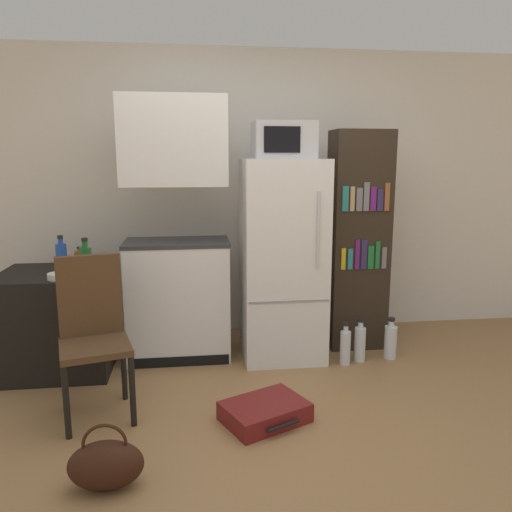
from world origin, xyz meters
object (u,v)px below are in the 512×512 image
Objects in this scene: bottle_amber_beer at (80,258)px; water_bottle_middle at (345,347)px; suitcase_large_flat at (265,412)px; water_bottle_back at (390,341)px; chair at (92,324)px; handbag at (106,464)px; water_bottle_front at (360,343)px; refrigerator at (282,260)px; side_table at (58,321)px; bowl at (59,276)px; bottle_blue_soda at (62,258)px; microwave at (283,140)px; kitchen_hutch at (177,243)px; bookshelf at (358,241)px.

water_bottle_middle is (2.00, -0.37, -0.67)m from bottle_amber_beer.
water_bottle_back is at bearing 11.73° from suitcase_large_flat.
chair is 1.89m from water_bottle_middle.
handbag is 2.18m from water_bottle_front.
refrigerator reaches higher than water_bottle_back.
side_table is 2.33× the size of water_bottle_middle.
bowl is 1.68m from suitcase_large_flat.
refrigerator is 5.59× the size of bottle_blue_soda.
refrigerator is 1.59× the size of chair.
microwave is 1.32× the size of water_bottle_front.
refrigerator reaches higher than bottle_amber_beer.
bottle_blue_soda is at bearing 96.56° from bowl.
bowl is (-0.79, -0.37, -0.16)m from kitchen_hutch.
bottle_amber_beer reaches higher than side_table.
chair is (-1.31, -0.77, -1.13)m from microwave.
microwave is (-0.00, -0.00, 0.92)m from refrigerator.
water_bottle_middle is (1.58, 1.30, 0.02)m from handbag.
water_bottle_back is (1.66, -0.26, -0.78)m from kitchen_hutch.
bookshelf is 2.31m from bowl.
handbag is at bearing -141.85° from water_bottle_front.
suitcase_large_flat is at bearing -29.64° from chair.
refrigerator is 0.92m from microwave.
bookshelf reaches higher than water_bottle_back.
chair is 2.02m from water_bottle_front.
bowl is 2.16m from water_bottle_middle.
bookshelf reaches higher than bowl.
bottle_blue_soda is 2.58m from water_bottle_back.
bowl reaches higher than side_table.
chair is at bearing -155.23° from bookshelf.
chair reaches higher than water_bottle_middle.
suitcase_large_flat is at bearing -133.71° from water_bottle_middle.
bowl is at bearing 110.87° from handbag.
side_table is 0.84m from chair.
chair is (0.30, -0.48, -0.20)m from bowl.
microwave reaches higher than bottle_amber_beer.
suitcase_large_flat is at bearing -143.26° from water_bottle_back.
bottle_blue_soda is at bearing -176.03° from microwave.
bottle_blue_soda is 0.83× the size of water_bottle_middle.
water_bottle_back is at bearing -0.17° from chair.
bookshelf is (0.66, 0.14, -0.80)m from microwave.
microwave reaches higher than handbag.
bottle_blue_soda reaches higher than bottle_amber_beer.
bookshelf is 2.58m from handbag.
handbag is at bearing -69.13° from bowl.
bookshelf reaches higher than suitcase_large_flat.
refrigerator reaches higher than bottle_blue_soda.
kitchen_hutch is 0.83m from refrigerator.
water_bottle_middle is (2.06, 0.03, -0.62)m from bowl.
bookshelf is 11.36× the size of bottle_amber_beer.
side_table is 0.50m from bottle_blue_soda.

